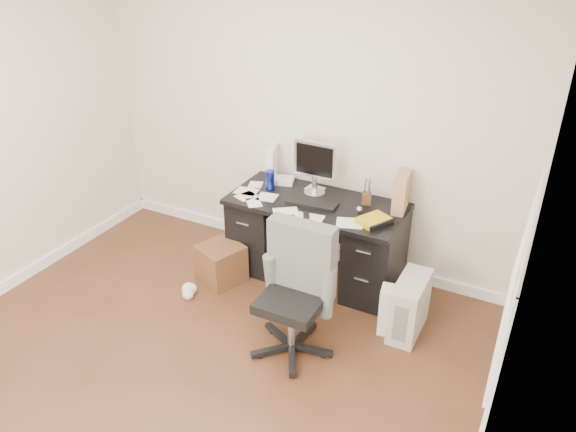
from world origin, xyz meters
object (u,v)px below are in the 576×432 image
object	(u,v)px
lcd_monitor	(315,168)
office_chair	(292,295)
wicker_basket	(221,263)
desk	(316,237)
keyboard	(312,203)
pc_tower	(409,306)

from	to	relation	value
lcd_monitor	office_chair	xyz separation A→B (m)	(0.35, -1.11, -0.49)
wicker_basket	desk	bearing A→B (deg)	31.99
keyboard	office_chair	size ratio (longest dim) A/B	0.43
keyboard	pc_tower	world-z (taller)	keyboard
desk	keyboard	world-z (taller)	keyboard
desk	pc_tower	bearing A→B (deg)	-20.42
office_chair	wicker_basket	world-z (taller)	office_chair
lcd_monitor	pc_tower	size ratio (longest dim) A/B	1.03
desk	wicker_basket	bearing A→B (deg)	-148.01
pc_tower	wicker_basket	distance (m)	1.68
desk	wicker_basket	distance (m)	0.87
lcd_monitor	pc_tower	xyz separation A→B (m)	(1.05, -0.49, -0.76)
desk	wicker_basket	world-z (taller)	desk
desk	office_chair	distance (m)	1.02
desk	lcd_monitor	size ratio (longest dim) A/B	3.10
lcd_monitor	office_chair	bearing A→B (deg)	-72.03
lcd_monitor	office_chair	size ratio (longest dim) A/B	0.48
desk	lcd_monitor	distance (m)	0.61
office_chair	keyboard	bearing A→B (deg)	106.66
keyboard	pc_tower	size ratio (longest dim) A/B	0.91
pc_tower	wicker_basket	bearing A→B (deg)	-177.13
desk	lcd_monitor	world-z (taller)	lcd_monitor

